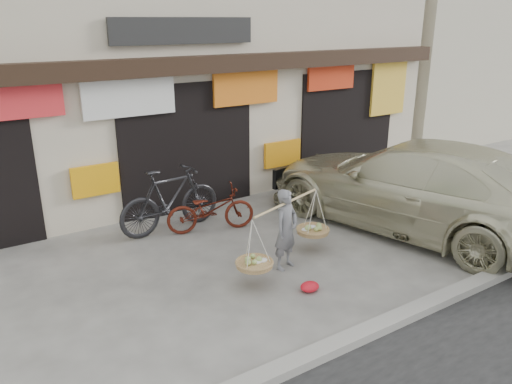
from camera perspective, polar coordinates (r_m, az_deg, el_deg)
ground at (r=8.28m, az=3.23°, el=-9.10°), size 70.00×70.00×0.00m
kerb at (r=6.97m, az=13.26°, el=-15.01°), size 70.00×0.25×0.12m
shophouse_block at (r=13.03m, az=-13.96°, el=16.58°), size 14.00×6.32×7.00m
neighbor_east at (r=22.00m, az=22.28°, el=15.95°), size 12.00×7.00×6.40m
street_vendor at (r=8.17m, az=3.45°, el=-4.71°), size 2.11×1.07×1.36m
bike_1 at (r=9.72m, az=-9.78°, el=-0.86°), size 2.15×0.78×1.27m
bike_2 at (r=9.66m, az=-5.21°, el=-1.97°), size 1.80×1.05×0.89m
suv at (r=10.14m, az=17.49°, el=0.75°), size 3.80×6.39×1.74m
red_bag at (r=7.75m, az=6.16°, el=-10.70°), size 0.31×0.25×0.14m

